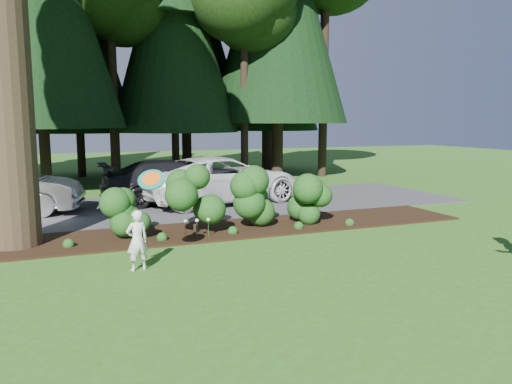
{
  "coord_description": "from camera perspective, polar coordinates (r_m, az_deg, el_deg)",
  "views": [
    {
      "loc": [
        -3.55,
        -9.78,
        3.06
      ],
      "look_at": [
        0.99,
        1.56,
        1.3
      ],
      "focal_mm": 35.0,
      "sensor_mm": 36.0,
      "label": 1
    }
  ],
  "objects": [
    {
      "name": "ground",
      "position": [
        10.85,
        -1.83,
        -8.2
      ],
      "size": [
        80.0,
        80.0,
        0.0
      ],
      "primitive_type": "plane",
      "color": "#305718",
      "rests_on": "ground"
    },
    {
      "name": "mulch_bed",
      "position": [
        13.85,
        -6.45,
        -4.52
      ],
      "size": [
        16.0,
        2.5,
        0.05
      ],
      "primitive_type": "cube",
      "color": "black",
      "rests_on": "ground"
    },
    {
      "name": "driveway",
      "position": [
        17.91,
        -10.07,
        -1.72
      ],
      "size": [
        22.0,
        6.0,
        0.03
      ],
      "primitive_type": "cube",
      "color": "#38383A",
      "rests_on": "ground"
    },
    {
      "name": "shrub_row",
      "position": [
        13.81,
        -3.3,
        -1.2
      ],
      "size": [
        6.53,
        1.6,
        1.61
      ],
      "color": "#1D4114",
      "rests_on": "ground"
    },
    {
      "name": "lily_cluster",
      "position": [
        12.87,
        -6.76,
        -3.36
      ],
      "size": [
        0.69,
        0.09,
        0.57
      ],
      "color": "#1D4114",
      "rests_on": "ground"
    },
    {
      "name": "car_white_suv",
      "position": [
        18.55,
        -3.92,
        1.45
      ],
      "size": [
        6.6,
        4.04,
        1.71
      ],
      "primitive_type": "imported",
      "rotation": [
        0.0,
        0.0,
        1.78
      ],
      "color": "silver",
      "rests_on": "driveway"
    },
    {
      "name": "car_dark_suv",
      "position": [
        18.81,
        -9.18,
        1.25
      ],
      "size": [
        5.54,
        2.48,
        1.58
      ],
      "primitive_type": "imported",
      "rotation": [
        0.0,
        0.0,
        1.62
      ],
      "color": "black",
      "rests_on": "driveway"
    },
    {
      "name": "child",
      "position": [
        10.52,
        -13.42,
        -5.4
      ],
      "size": [
        0.51,
        0.39,
        1.26
      ],
      "primitive_type": "imported",
      "rotation": [
        0.0,
        0.0,
        3.34
      ],
      "color": "white",
      "rests_on": "ground"
    },
    {
      "name": "frisbee",
      "position": [
        10.3,
        -11.88,
        1.43
      ],
      "size": [
        0.63,
        0.45,
        0.5
      ],
      "color": "#15786F",
      "rests_on": "ground"
    }
  ]
}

